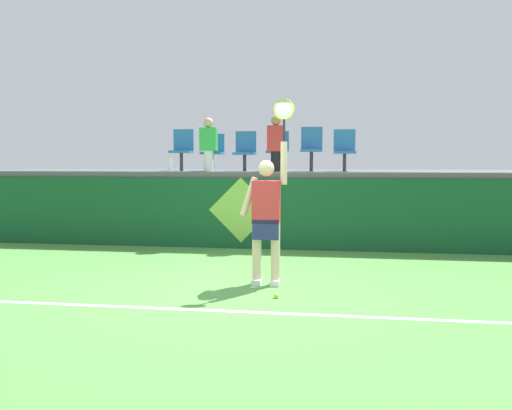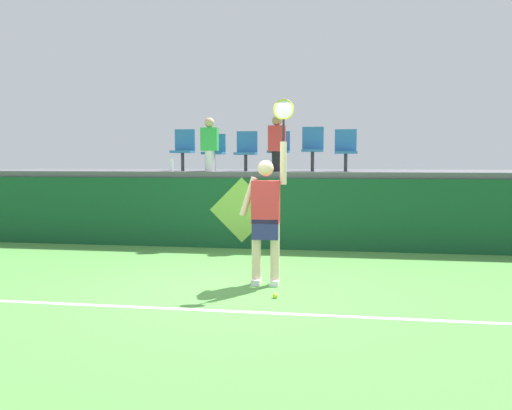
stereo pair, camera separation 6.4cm
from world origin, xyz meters
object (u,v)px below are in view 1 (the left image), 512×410
at_px(tennis_ball, 276,296).
at_px(water_bottle, 170,165).
at_px(stadium_chair_2, 245,149).
at_px(stadium_chair_4, 312,146).
at_px(spectator_1, 276,143).
at_px(stadium_chair_0, 182,148).
at_px(spectator_0, 209,143).
at_px(stadium_chair_3, 278,148).
at_px(stadium_chair_5, 345,148).
at_px(tennis_player, 267,215).
at_px(stadium_chair_1, 213,150).

distance_m(tennis_ball, water_bottle, 4.65).
bearing_deg(stadium_chair_2, water_bottle, -158.62).
relative_size(stadium_chair_4, spectator_1, 0.83).
height_order(water_bottle, stadium_chair_4, stadium_chair_4).
relative_size(stadium_chair_0, spectator_0, 0.82).
distance_m(stadium_chair_3, stadium_chair_4, 0.70).
height_order(stadium_chair_5, spectator_1, spectator_1).
height_order(tennis_player, stadium_chair_3, tennis_player).
xyz_separation_m(tennis_ball, stadium_chair_1, (-1.73, 4.14, 1.91)).
relative_size(tennis_player, stadium_chair_3, 3.08).
height_order(spectator_0, spectator_1, spectator_1).
relative_size(tennis_ball, spectator_0, 0.06).
relative_size(stadium_chair_3, stadium_chair_4, 0.91).
distance_m(tennis_ball, stadium_chair_2, 4.69).
height_order(stadium_chair_0, stadium_chair_3, stadium_chair_0).
xyz_separation_m(stadium_chair_0, spectator_0, (0.67, -0.41, 0.08)).
xyz_separation_m(tennis_player, spectator_1, (-0.17, 3.07, 1.10)).
relative_size(stadium_chair_3, stadium_chair_5, 0.97).
xyz_separation_m(stadium_chair_5, spectator_0, (-2.73, -0.41, 0.10)).
relative_size(stadium_chair_1, stadium_chair_2, 0.94).
bearing_deg(water_bottle, stadium_chair_3, 14.72).
xyz_separation_m(stadium_chair_0, stadium_chair_2, (1.36, -0.00, -0.04)).
height_order(tennis_ball, stadium_chair_0, stadium_chair_0).
bearing_deg(stadium_chair_3, stadium_chair_4, 0.54).
xyz_separation_m(tennis_player, stadium_chair_5, (1.20, 3.49, 1.00)).
distance_m(water_bottle, stadium_chair_5, 3.55).
distance_m(stadium_chair_3, stadium_chair_5, 1.36).
height_order(stadium_chair_2, stadium_chair_5, stadium_chair_5).
relative_size(stadium_chair_0, stadium_chair_3, 1.07).
bearing_deg(stadium_chair_3, water_bottle, -165.28).
xyz_separation_m(water_bottle, stadium_chair_3, (2.13, 0.56, 0.33)).
bearing_deg(stadium_chair_5, tennis_player, -108.94).
relative_size(stadium_chair_0, spectator_1, 0.80).
bearing_deg(stadium_chair_3, spectator_0, -163.43).
distance_m(stadium_chair_2, spectator_0, 0.81).
relative_size(stadium_chair_0, stadium_chair_2, 1.06).
bearing_deg(stadium_chair_4, stadium_chair_0, -179.99).
bearing_deg(water_bottle, stadium_chair_1, 36.34).
bearing_deg(stadium_chair_2, stadium_chair_4, 0.04).
bearing_deg(stadium_chair_5, spectator_1, -162.85).
bearing_deg(spectator_1, water_bottle, -176.12).
bearing_deg(tennis_player, stadium_chair_4, 81.37).
bearing_deg(spectator_0, stadium_chair_1, 90.00).
bearing_deg(stadium_chair_1, spectator_0, -90.00).
height_order(stadium_chair_2, stadium_chair_3, stadium_chair_2).
bearing_deg(spectator_1, stadium_chair_2, 148.46).
relative_size(water_bottle, stadium_chair_4, 0.29).
relative_size(water_bottle, stadium_chair_0, 0.30).
bearing_deg(stadium_chair_3, tennis_player, -87.29).
bearing_deg(spectator_1, stadium_chair_4, 31.23).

